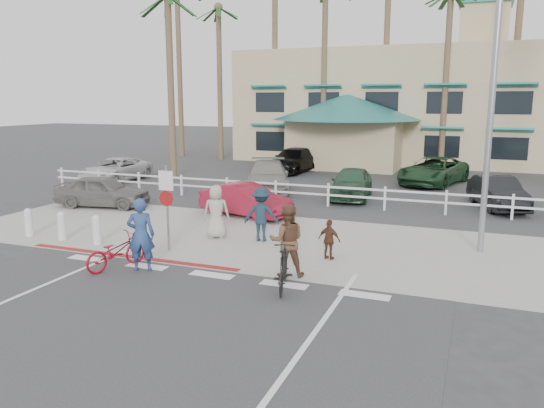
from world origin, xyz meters
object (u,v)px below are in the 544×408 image
at_px(sign_post, 167,204).
at_px(bike_red, 116,252).
at_px(bike_black, 283,268).
at_px(car_white_sedan, 246,200).
at_px(car_red_compact, 102,191).

bearing_deg(sign_post, bike_red, -100.59).
relative_size(sign_post, bike_black, 1.61).
height_order(sign_post, bike_black, sign_post).
bearing_deg(bike_red, bike_black, -160.11).
height_order(bike_red, car_white_sedan, car_white_sedan).
bearing_deg(bike_black, car_white_sedan, -74.79).
distance_m(bike_red, car_red_compact, 8.95).
distance_m(car_white_sedan, car_red_compact, 6.44).
bearing_deg(car_red_compact, bike_red, -149.56).
height_order(car_white_sedan, car_red_compact, car_red_compact).
bearing_deg(car_white_sedan, car_red_compact, 110.08).
bearing_deg(sign_post, bike_black, -23.31).
bearing_deg(bike_red, car_white_sedan, -75.99).
height_order(bike_black, car_red_compact, car_red_compact).
xyz_separation_m(sign_post, car_white_sedan, (0.18, 5.32, -0.81)).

